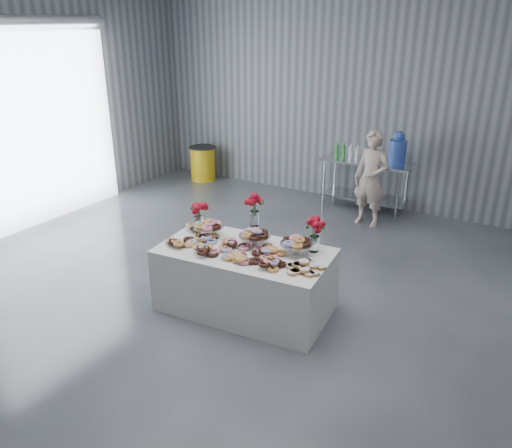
{
  "coord_description": "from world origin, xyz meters",
  "views": [
    {
      "loc": [
        3.03,
        -3.87,
        3.12
      ],
      "look_at": [
        0.22,
        0.77,
        0.88
      ],
      "focal_mm": 35.0,
      "sensor_mm": 36.0,
      "label": 1
    }
  ],
  "objects_px": {
    "prep_table": "(365,176)",
    "trash_barrel": "(203,163)",
    "display_table": "(245,280)",
    "water_jug": "(398,150)",
    "person": "(371,179)"
  },
  "relations": [
    {
      "from": "display_table",
      "to": "water_jug",
      "type": "distance_m",
      "value": 3.89
    },
    {
      "from": "prep_table",
      "to": "trash_barrel",
      "type": "height_order",
      "value": "prep_table"
    },
    {
      "from": "display_table",
      "to": "water_jug",
      "type": "height_order",
      "value": "water_jug"
    },
    {
      "from": "person",
      "to": "trash_barrel",
      "type": "distance_m",
      "value": 3.82
    },
    {
      "from": "display_table",
      "to": "trash_barrel",
      "type": "height_order",
      "value": "display_table"
    },
    {
      "from": "display_table",
      "to": "water_jug",
      "type": "xyz_separation_m",
      "value": [
        0.55,
        3.77,
        0.77
      ]
    },
    {
      "from": "display_table",
      "to": "trash_barrel",
      "type": "distance_m",
      "value": 5.1
    },
    {
      "from": "water_jug",
      "to": "person",
      "type": "distance_m",
      "value": 0.71
    },
    {
      "from": "water_jug",
      "to": "display_table",
      "type": "bearing_deg",
      "value": -98.23
    },
    {
      "from": "display_table",
      "to": "trash_barrel",
      "type": "relative_size",
      "value": 2.73
    },
    {
      "from": "prep_table",
      "to": "trash_barrel",
      "type": "relative_size",
      "value": 2.15
    },
    {
      "from": "prep_table",
      "to": "water_jug",
      "type": "xyz_separation_m",
      "value": [
        0.5,
        -0.0,
        0.53
      ]
    },
    {
      "from": "water_jug",
      "to": "person",
      "type": "bearing_deg",
      "value": -111.02
    },
    {
      "from": "trash_barrel",
      "to": "water_jug",
      "type": "bearing_deg",
      "value": 0.0
    },
    {
      "from": "prep_table",
      "to": "person",
      "type": "xyz_separation_m",
      "value": [
        0.28,
        -0.56,
        0.15
      ]
    }
  ]
}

